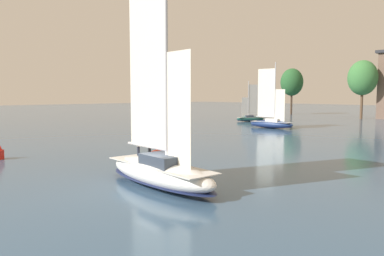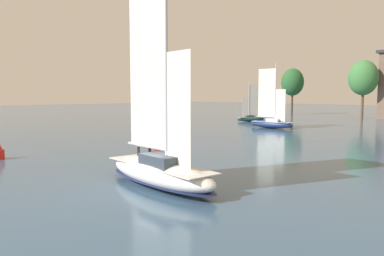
{
  "view_description": "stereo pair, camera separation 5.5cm",
  "coord_description": "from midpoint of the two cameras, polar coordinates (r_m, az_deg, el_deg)",
  "views": [
    {
      "loc": [
        19.92,
        -15.24,
        6.24
      ],
      "look_at": [
        0.0,
        3.0,
        3.78
      ],
      "focal_mm": 35.0,
      "sensor_mm": 36.0,
      "label": 1
    },
    {
      "loc": [
        19.96,
        -15.2,
        6.24
      ],
      "look_at": [
        0.0,
        3.0,
        3.78
      ],
      "focal_mm": 35.0,
      "sensor_mm": 36.0,
      "label": 2
    }
  ],
  "objects": [
    {
      "name": "ground_plane",
      "position": [
        25.85,
        -5.03,
        -8.79
      ],
      "size": [
        400.0,
        400.0,
        0.0
      ],
      "primitive_type": "plane",
      "color": "#385675"
    },
    {
      "name": "tree_shore_left",
      "position": [
        102.7,
        24.55,
        6.96
      ],
      "size": [
        7.09,
        7.09,
        14.59
      ],
      "color": "brown",
      "rests_on": "ground"
    },
    {
      "name": "tree_shore_center",
      "position": [
        119.31,
        14.96,
        6.75
      ],
      "size": [
        6.82,
        6.82,
        14.05
      ],
      "color": "#4C3828",
      "rests_on": "ground"
    },
    {
      "name": "sailboat_main",
      "position": [
        25.58,
        -5.03,
        -6.25
      ],
      "size": [
        11.03,
        3.53,
        14.98
      ],
      "color": "white",
      "rests_on": "ground"
    },
    {
      "name": "sailboat_moored_near_marina",
      "position": [
        69.98,
        11.94,
        0.77
      ],
      "size": [
        8.88,
        3.37,
        11.92
      ],
      "color": "navy",
      "rests_on": "ground"
    },
    {
      "name": "sailboat_moored_mid_channel",
      "position": [
        86.4,
        8.86,
        1.52
      ],
      "size": [
        4.83,
        6.76,
        9.19
      ],
      "color": "#194C47",
      "rests_on": "ground"
    },
    {
      "name": "motor_tender",
      "position": [
        37.27,
        -4.28,
        -3.75
      ],
      "size": [
        1.8,
        3.72,
        1.38
      ],
      "color": "red",
      "rests_on": "ground"
    }
  ]
}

